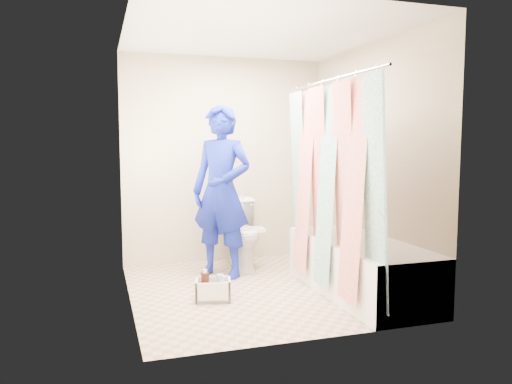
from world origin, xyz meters
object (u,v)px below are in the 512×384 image
object	(u,v)px
bathtub	(359,265)
cleaning_caddy	(214,290)
plumber	(221,192)
toilet	(241,234)

from	to	relation	value
bathtub	cleaning_caddy	world-z (taller)	bathtub
plumber	bathtub	bearing A→B (deg)	-1.55
toilet	plumber	world-z (taller)	plumber
toilet	plumber	bearing A→B (deg)	-130.41
toilet	plumber	distance (m)	0.65
toilet	cleaning_caddy	bearing A→B (deg)	-112.41
bathtub	cleaning_caddy	xyz separation A→B (m)	(-1.33, 0.23, -0.18)
plumber	cleaning_caddy	xyz separation A→B (m)	(-0.26, -0.77, -0.81)
bathtub	plumber	distance (m)	1.59
cleaning_caddy	bathtub	bearing A→B (deg)	3.86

